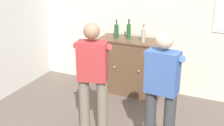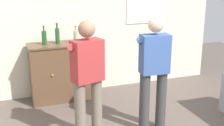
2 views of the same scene
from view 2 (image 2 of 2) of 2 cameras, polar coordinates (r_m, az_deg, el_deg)
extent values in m
cube|color=beige|center=(5.93, -4.55, 8.11)|extent=(5.20, 0.12, 2.80)
cube|color=silver|center=(6.25, 6.09, 10.91)|extent=(0.79, 0.02, 0.80)
cube|color=white|center=(6.25, 6.11, 10.90)|extent=(0.71, 0.03, 0.72)
cube|color=brown|center=(5.67, -8.88, -1.74)|extent=(1.16, 0.44, 1.01)
cube|color=brown|center=(5.53, -9.12, 3.40)|extent=(1.20, 0.48, 0.03)
sphere|color=#B79338|center=(5.39, -10.81, -2.23)|extent=(0.04, 0.04, 0.04)
sphere|color=#B79338|center=(5.48, -6.03, -1.71)|extent=(0.04, 0.04, 0.04)
cylinder|color=gray|center=(5.50, -6.64, 4.75)|extent=(0.07, 0.07, 0.22)
cylinder|color=gray|center=(5.47, -6.69, 6.23)|extent=(0.02, 0.02, 0.07)
cylinder|color=#262626|center=(5.46, -6.71, 6.68)|extent=(0.03, 0.03, 0.02)
cylinder|color=#1E4C23|center=(5.46, -12.29, 4.50)|extent=(0.08, 0.08, 0.24)
cylinder|color=#1E4C23|center=(5.43, -12.39, 6.11)|extent=(0.03, 0.03, 0.08)
cylinder|color=#262626|center=(5.42, -12.42, 6.58)|extent=(0.03, 0.03, 0.02)
cylinder|color=#1E4C23|center=(5.51, -9.95, 4.89)|extent=(0.08, 0.08, 0.26)
cylinder|color=#1E4C23|center=(5.48, -10.04, 6.64)|extent=(0.03, 0.03, 0.08)
cylinder|color=#262626|center=(5.47, -10.07, 7.13)|extent=(0.04, 0.04, 0.02)
cylinder|color=#6B6051|center=(4.23, -5.84, -9.22)|extent=(0.15, 0.15, 0.88)
cylinder|color=#6B6051|center=(4.35, -2.82, -8.39)|extent=(0.15, 0.15, 0.88)
cube|color=#9E2D2D|center=(4.03, -4.53, 0.41)|extent=(0.44, 0.32, 0.55)
sphere|color=#8C664C|center=(3.93, -4.66, 6.22)|extent=(0.22, 0.22, 0.22)
cylinder|color=#9E2D2D|center=(4.08, -7.10, 2.14)|extent=(0.24, 0.44, 0.29)
cylinder|color=#9E2D2D|center=(4.19, -4.33, 2.61)|extent=(0.39, 0.35, 0.29)
cube|color=white|center=(4.29, -6.72, 1.71)|extent=(0.16, 0.08, 0.04)
cylinder|color=#383838|center=(4.57, 5.95, -7.16)|extent=(0.15, 0.15, 0.88)
cylinder|color=#383838|center=(4.67, 8.95, -6.77)|extent=(0.15, 0.15, 0.88)
cube|color=#385693|center=(4.38, 7.82, 1.64)|extent=(0.42, 0.25, 0.55)
sphere|color=#D8AD8C|center=(4.29, 8.04, 6.99)|extent=(0.22, 0.22, 0.22)
cylinder|color=#385693|center=(4.45, 5.71, 3.42)|extent=(0.35, 0.39, 0.29)
cylinder|color=#385693|center=(4.54, 8.43, 3.58)|extent=(0.30, 0.42, 0.29)
cube|color=white|center=(4.66, 6.31, 2.93)|extent=(0.15, 0.05, 0.04)
camera|label=1|loc=(2.91, 67.87, 12.90)|focal=50.00mm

